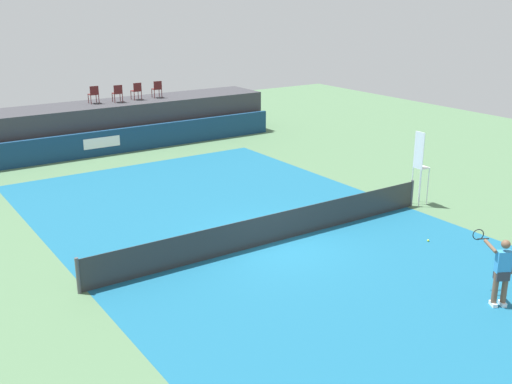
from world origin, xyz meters
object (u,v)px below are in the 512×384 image
object	(u,v)px
tennis_player	(501,270)
tennis_ball	(428,240)
spectator_chair_center	(137,90)
net_post_far	(412,193)
spectator_chair_left	(118,93)
spectator_chair_right	(157,88)
net_post_near	(78,276)
umpire_chair	(420,163)
spectator_chair_far_left	(94,94)

from	to	relation	value
tennis_player	tennis_ball	world-z (taller)	tennis_player
spectator_chair_center	tennis_player	xyz separation A→B (m)	(0.14, -21.74, -1.73)
net_post_far	tennis_ball	xyz separation A→B (m)	(-2.12, -2.68, -0.46)
spectator_chair_left	net_post_far	bearing A→B (deg)	-71.07
spectator_chair_left	spectator_chair_right	size ratio (longest dim) A/B	1.00
net_post_near	tennis_player	size ratio (longest dim) A/B	0.56
spectator_chair_center	net_post_far	size ratio (longest dim) A/B	0.89
umpire_chair	net_post_near	bearing A→B (deg)	-179.99
net_post_near	tennis_player	xyz separation A→B (m)	(8.49, -6.46, 0.46)
umpire_chair	net_post_far	distance (m)	1.13
tennis_player	umpire_chair	bearing A→B (deg)	56.97
spectator_chair_left	net_post_far	xyz separation A→B (m)	(5.17, -15.06, -2.19)
net_post_near	net_post_far	xyz separation A→B (m)	(12.40, 0.00, 0.00)
net_post_far	tennis_ball	world-z (taller)	net_post_far
spectator_chair_far_left	net_post_near	size ratio (longest dim) A/B	0.89
spectator_chair_left	net_post_near	xyz separation A→B (m)	(-7.23, -15.06, -2.19)
spectator_chair_center	umpire_chair	distance (m)	15.92
tennis_player	tennis_ball	xyz separation A→B (m)	(1.79, 3.78, -0.92)
spectator_chair_far_left	umpire_chair	size ratio (longest dim) A/B	0.32
spectator_chair_center	tennis_player	size ratio (longest dim) A/B	0.50
spectator_chair_far_left	net_post_near	bearing A→B (deg)	-111.66
spectator_chair_far_left	spectator_chair_center	size ratio (longest dim) A/B	1.00
tennis_player	tennis_ball	distance (m)	4.28
net_post_near	net_post_far	size ratio (longest dim) A/B	1.00
umpire_chair	tennis_player	size ratio (longest dim) A/B	1.56
umpire_chair	spectator_chair_center	bearing A→B (deg)	105.86
umpire_chair	net_post_near	distance (m)	12.74
spectator_chair_left	spectator_chair_center	size ratio (longest dim) A/B	1.00
spectator_chair_left	tennis_player	xyz separation A→B (m)	(1.26, -21.52, -1.73)
net_post_near	tennis_ball	world-z (taller)	net_post_near
spectator_chair_right	tennis_ball	xyz separation A→B (m)	(0.77, -17.97, -2.66)
spectator_chair_far_left	net_post_far	bearing A→B (deg)	-67.80
umpire_chair	spectator_chair_right	bearing A→B (deg)	101.76
spectator_chair_right	umpire_chair	distance (m)	15.65
spectator_chair_far_left	spectator_chair_left	xyz separation A→B (m)	(1.12, -0.34, 0.00)
net_post_near	tennis_ball	xyz separation A→B (m)	(10.28, -2.68, -0.46)
spectator_chair_left	spectator_chair_center	xyz separation A→B (m)	(1.12, 0.22, 0.00)
spectator_chair_right	spectator_chair_left	bearing A→B (deg)	-174.33
spectator_chair_left	spectator_chair_center	distance (m)	1.14
spectator_chair_center	umpire_chair	xyz separation A→B (m)	(4.34, -15.27, -1.11)
spectator_chair_right	tennis_ball	world-z (taller)	spectator_chair_right
net_post_far	tennis_player	world-z (taller)	tennis_player
spectator_chair_far_left	net_post_far	distance (m)	16.78
net_post_far	tennis_ball	bearing A→B (deg)	-128.32
spectator_chair_center	spectator_chair_right	bearing A→B (deg)	0.47
spectator_chair_center	spectator_chair_far_left	bearing A→B (deg)	176.90
net_post_near	tennis_ball	distance (m)	10.64
spectator_chair_center	tennis_ball	xyz separation A→B (m)	(1.93, -17.96, -2.66)
spectator_chair_center	spectator_chair_right	size ratio (longest dim) A/B	1.00
net_post_near	tennis_ball	size ratio (longest dim) A/B	14.71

